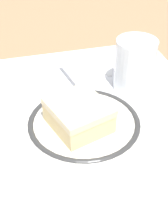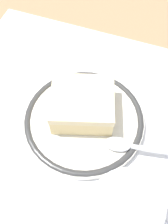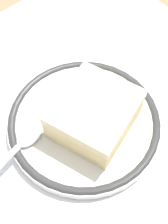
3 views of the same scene
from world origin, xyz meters
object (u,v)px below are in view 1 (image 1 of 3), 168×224
cake_slice (78,115)px  cup (134,68)px  plate (84,124)px  spoon (81,87)px  napkin (16,81)px  sugar_packet (106,68)px

cake_slice → cup: cup is taller
plate → spoon: spoon is taller
cake_slice → cup: bearing=126.5°
plate → napkin: 0.19m
cake_slice → sugar_packet: size_ratio=2.24×
spoon → sugar_packet: spoon is taller
cake_slice → sugar_packet: 0.20m
plate → sugar_packet: 0.19m
cake_slice → spoon: (-0.10, 0.03, -0.02)m
napkin → sugar_packet: sugar_packet is taller
plate → cup: size_ratio=1.90×
plate → cup: bearing=126.9°
cake_slice → plate: bearing=121.3°
cup → sugar_packet: bearing=-158.4°
plate → napkin: size_ratio=1.40×
cup → sugar_packet: cup is taller
cup → plate: bearing=-53.1°
spoon → cup: 0.10m
cake_slice → spoon: size_ratio=0.74×
spoon → cup: size_ratio=1.55×
plate → sugar_packet: (-0.17, 0.09, -0.00)m
napkin → sugar_packet: size_ratio=2.64×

